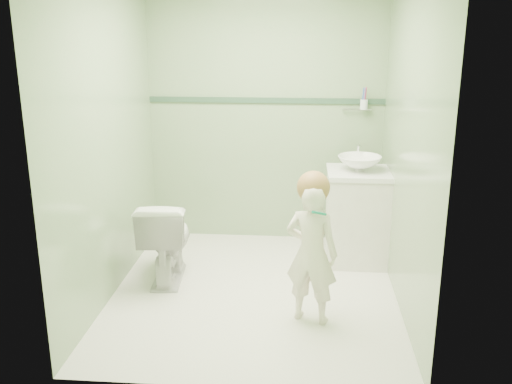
{
  "coord_description": "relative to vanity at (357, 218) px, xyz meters",
  "views": [
    {
      "loc": [
        0.35,
        -4.1,
        2.04
      ],
      "look_at": [
        0.0,
        0.15,
        0.78
      ],
      "focal_mm": 40.21,
      "sensor_mm": 36.0,
      "label": 1
    }
  ],
  "objects": [
    {
      "name": "cup_holder",
      "position": [
        0.05,
        0.48,
        0.93
      ],
      "size": [
        0.26,
        0.07,
        0.21
      ],
      "color": "silver",
      "rests_on": "room_shell"
    },
    {
      "name": "basin",
      "position": [
        0.0,
        0.0,
        0.49
      ],
      "size": [
        0.37,
        0.37,
        0.13
      ],
      "primitive_type": "imported",
      "color": "white",
      "rests_on": "counter"
    },
    {
      "name": "vanity",
      "position": [
        0.0,
        0.0,
        0.0
      ],
      "size": [
        0.52,
        0.5,
        0.8
      ],
      "primitive_type": "cube",
      "color": "silver",
      "rests_on": "ground"
    },
    {
      "name": "room_shell",
      "position": [
        -0.84,
        -0.7,
        0.8
      ],
      "size": [
        2.5,
        2.54,
        2.4
      ],
      "color": "#86AD7B",
      "rests_on": "ground"
    },
    {
      "name": "toddler",
      "position": [
        -0.41,
        -1.1,
        0.11
      ],
      "size": [
        0.42,
        0.34,
        1.01
      ],
      "primitive_type": "imported",
      "rotation": [
        0.0,
        0.0,
        2.85
      ],
      "color": "white",
      "rests_on": "ground"
    },
    {
      "name": "ground",
      "position": [
        -0.84,
        -0.7,
        -0.4
      ],
      "size": [
        2.5,
        2.5,
        0.0
      ],
      "primitive_type": "plane",
      "color": "silver",
      "rests_on": "ground"
    },
    {
      "name": "hair_cap",
      "position": [
        -0.41,
        -1.07,
        0.58
      ],
      "size": [
        0.23,
        0.23,
        0.23
      ],
      "primitive_type": "sphere",
      "color": "#9F703E",
      "rests_on": "toddler"
    },
    {
      "name": "trim_stripe",
      "position": [
        -0.84,
        0.54,
        0.95
      ],
      "size": [
        2.2,
        0.02,
        0.05
      ],
      "primitive_type": "cube",
      "color": "#31503B",
      "rests_on": "room_shell"
    },
    {
      "name": "toilet",
      "position": [
        -1.58,
        -0.5,
        -0.05
      ],
      "size": [
        0.44,
        0.71,
        0.7
      ],
      "primitive_type": "imported",
      "rotation": [
        0.0,
        0.0,
        3.21
      ],
      "color": "white",
      "rests_on": "ground"
    },
    {
      "name": "counter",
      "position": [
        0.0,
        0.0,
        0.41
      ],
      "size": [
        0.54,
        0.52,
        0.04
      ],
      "primitive_type": "cube",
      "color": "white",
      "rests_on": "vanity"
    },
    {
      "name": "teal_toothbrush",
      "position": [
        -0.37,
        -1.24,
        0.46
      ],
      "size": [
        0.11,
        0.14,
        0.08
      ],
      "color": "#0A8663",
      "rests_on": "toddler"
    },
    {
      "name": "faucet",
      "position": [
        0.0,
        0.19,
        0.57
      ],
      "size": [
        0.03,
        0.13,
        0.18
      ],
      "color": "silver",
      "rests_on": "counter"
    }
  ]
}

